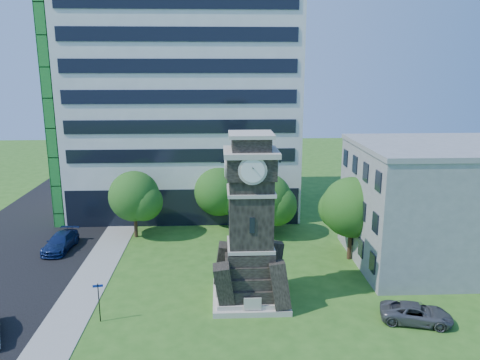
{
  "coord_description": "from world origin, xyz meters",
  "views": [
    {
      "loc": [
        0.84,
        -29.13,
        16.56
      ],
      "look_at": [
        2.45,
        6.12,
        7.97
      ],
      "focal_mm": 35.0,
      "sensor_mm": 36.0,
      "label": 1
    }
  ],
  "objects_px": {
    "car_street_north": "(61,242)",
    "car_east_lot": "(416,313)",
    "street_sign": "(99,298)",
    "clock_tower": "(250,231)",
    "park_bench": "(260,296)"
  },
  "relations": [
    {
      "from": "clock_tower",
      "to": "park_bench",
      "type": "distance_m",
      "value": 4.82
    },
    {
      "from": "car_east_lot",
      "to": "clock_tower",
      "type": "bearing_deg",
      "value": 85.75
    },
    {
      "from": "car_east_lot",
      "to": "park_bench",
      "type": "xyz_separation_m",
      "value": [
        -10.12,
        3.06,
        -0.09
      ]
    },
    {
      "from": "street_sign",
      "to": "clock_tower",
      "type": "bearing_deg",
      "value": 5.83
    },
    {
      "from": "car_street_north",
      "to": "park_bench",
      "type": "bearing_deg",
      "value": -27.15
    },
    {
      "from": "car_east_lot",
      "to": "street_sign",
      "type": "bearing_deg",
      "value": 101.87
    },
    {
      "from": "clock_tower",
      "to": "street_sign",
      "type": "distance_m",
      "value": 11.12
    },
    {
      "from": "clock_tower",
      "to": "car_street_north",
      "type": "xyz_separation_m",
      "value": [
        -16.92,
        10.23,
        -4.53
      ]
    },
    {
      "from": "clock_tower",
      "to": "street_sign",
      "type": "bearing_deg",
      "value": -165.37
    },
    {
      "from": "street_sign",
      "to": "car_street_north",
      "type": "bearing_deg",
      "value": 108.75
    },
    {
      "from": "car_east_lot",
      "to": "car_street_north",
      "type": "bearing_deg",
      "value": 78.04
    },
    {
      "from": "car_east_lot",
      "to": "street_sign",
      "type": "height_order",
      "value": "street_sign"
    },
    {
      "from": "car_street_north",
      "to": "car_east_lot",
      "type": "relative_size",
      "value": 1.12
    },
    {
      "from": "clock_tower",
      "to": "car_street_north",
      "type": "height_order",
      "value": "clock_tower"
    },
    {
      "from": "clock_tower",
      "to": "car_street_north",
      "type": "bearing_deg",
      "value": 148.85
    }
  ]
}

